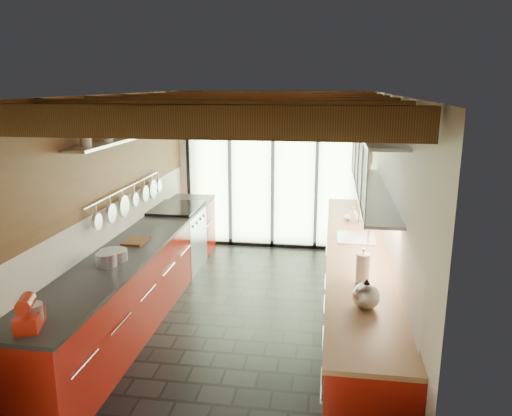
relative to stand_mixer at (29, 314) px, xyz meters
name	(u,v)px	position (x,y,z in m)	size (l,w,h in m)	color
ground	(246,317)	(1.27, 2.24, -1.03)	(5.50, 5.50, 0.00)	black
room_shell	(245,181)	(1.27, 2.24, 0.63)	(5.50, 5.50, 5.50)	silver
ceiling_beams	(250,106)	(1.27, 2.62, 1.44)	(3.14, 5.06, 4.90)	#593316
glass_door	(273,150)	(1.27, 4.94, 0.63)	(2.95, 0.10, 2.90)	#C6EAAD
left_counter	(142,275)	(0.00, 2.24, -0.56)	(0.68, 5.00, 0.92)	maroon
range_stove	(178,238)	(0.00, 3.69, -0.56)	(0.66, 0.90, 0.97)	silver
right_counter	(355,287)	(2.54, 2.24, -0.56)	(0.68, 5.00, 0.92)	maroon
sink_assembly	(357,235)	(2.56, 2.64, -0.07)	(0.45, 0.52, 0.43)	silver
upper_cabinets_right	(374,163)	(2.70, 2.54, 0.82)	(0.34, 3.00, 3.00)	silver
left_wall_fixtures	(129,163)	(-0.20, 2.53, 0.76)	(0.28, 2.60, 0.96)	silver
stand_mixer	(29,314)	(0.00, 0.00, 0.00)	(0.26, 0.33, 0.27)	#B61D0E
pot_large	(106,260)	(0.00, 1.33, -0.04)	(0.21, 0.21, 0.13)	silver
pot_small	(113,255)	(0.00, 1.49, -0.05)	(0.29, 0.29, 0.11)	silver
cutting_board	(136,241)	(0.00, 2.10, -0.09)	(0.24, 0.33, 0.03)	brown
kettle	(366,295)	(2.54, 0.72, 0.01)	(0.27, 0.30, 0.27)	silver
paper_towel	(363,269)	(2.54, 1.25, 0.04)	(0.16, 0.16, 0.34)	white
soap_bottle	(353,215)	(2.54, 3.39, -0.01)	(0.09, 0.09, 0.20)	silver
bowl	(353,218)	(2.54, 3.46, -0.08)	(0.24, 0.24, 0.06)	silver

